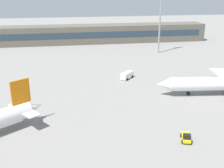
{
  "coord_description": "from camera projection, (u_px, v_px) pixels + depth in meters",
  "views": [
    {
      "loc": [
        -6.4,
        -28.95,
        27.98
      ],
      "look_at": [
        5.25,
        40.0,
        3.0
      ],
      "focal_mm": 44.17,
      "sensor_mm": 36.0,
      "label": 1
    }
  ],
  "objects": [
    {
      "name": "ground_plane",
      "position": [
        93.0,
        96.0,
        74.44
      ],
      "size": [
        400.0,
        400.0,
        0.0
      ],
      "primitive_type": "plane",
      "color": "gray"
    },
    {
      "name": "terminal_building",
      "position": [
        78.0,
        34.0,
        141.25
      ],
      "size": [
        133.12,
        12.13,
        9.0
      ],
      "color": "#5B564C",
      "rests_on": "ground_plane"
    },
    {
      "name": "baggage_tug_yellow",
      "position": [
        186.0,
        137.0,
        52.38
      ],
      "size": [
        2.65,
        3.88,
        1.75
      ],
      "color": "yellow",
      "rests_on": "ground_plane"
    },
    {
      "name": "service_van_white",
      "position": [
        127.0,
        75.0,
        87.65
      ],
      "size": [
        4.97,
        5.2,
        2.08
      ],
      "color": "white",
      "rests_on": "ground_plane"
    },
    {
      "name": "floodlight_tower_west",
      "position": [
        160.0,
        14.0,
        116.65
      ],
      "size": [
        3.2,
        0.8,
        29.04
      ],
      "color": "gray",
      "rests_on": "ground_plane"
    }
  ]
}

